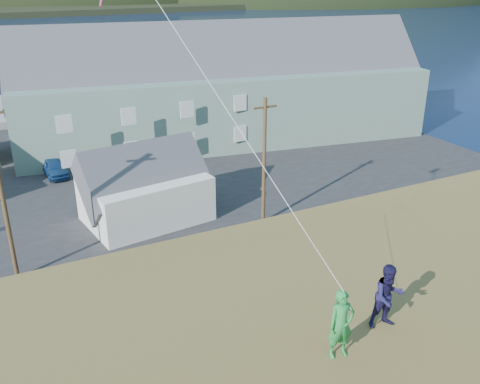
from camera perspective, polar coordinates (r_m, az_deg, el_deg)
name	(u,v)px	position (r m, az deg, el deg)	size (l,w,h in m)	color
ground	(102,274)	(31.39, -14.53, -8.48)	(900.00, 900.00, 0.00)	#0A1638
grass_strip	(111,291)	(29.69, -13.63, -10.24)	(110.00, 8.00, 0.10)	#4C3D19
waterfront_lot	(53,176)	(46.65, -19.37, 1.66)	(72.00, 36.00, 0.12)	#28282B
lodge	(223,86)	(52.64, -1.77, 11.19)	(40.10, 17.18, 13.66)	slate
shed_white	(145,187)	(35.97, -10.11, 0.57)	(8.78, 6.43, 6.50)	white
kite_flyer_green	(341,324)	(13.35, 10.73, -13.70)	(0.66, 0.44, 1.82)	#23833A
kite_flyer_navy	(388,297)	(14.60, 15.53, -10.69)	(0.88, 0.69, 1.81)	#18153C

